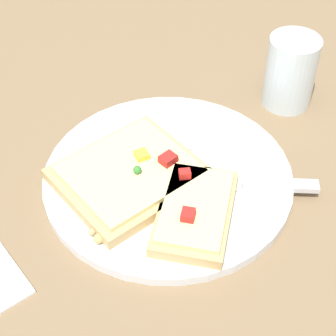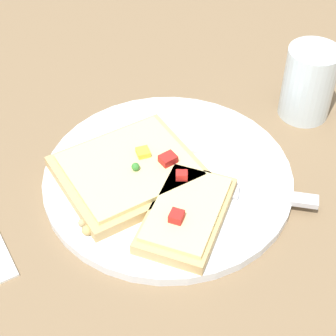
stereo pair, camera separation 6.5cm
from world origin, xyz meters
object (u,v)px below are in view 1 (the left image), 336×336
Objects in this scene: plate at (168,178)px; pizza_slice_corner at (195,211)px; pizza_slice_main at (130,174)px; drinking_glass at (290,72)px; knife at (234,184)px; fork at (179,147)px.

pizza_slice_corner reaches higher than plate.
pizza_slice_main is 1.05× the size of pizza_slice_corner.
plate is 2.99× the size of drinking_glass.
pizza_slice_corner is at bearing 47.42° from knife.
knife is at bearing -155.02° from drinking_glass.
plate is 1.60× the size of fork.
pizza_slice_corner is at bearing 96.86° from fork.
pizza_slice_main is 0.26m from drinking_glass.
plate is at bearing 153.62° from pizza_slice_main.
pizza_slice_corner is 1.52× the size of drinking_glass.
plate is at bearing 36.49° from pizza_slice_corner.
knife is 0.07m from pizza_slice_corner.
pizza_slice_main is at bearing 154.60° from plate.
pizza_slice_corner is (-0.07, -0.01, 0.01)m from knife.
drinking_glass reaches higher than plate.
fork is 1.87× the size of drinking_glass.
plate is 0.05m from fork.
drinking_glass reaches higher than knife.
knife is at bearing -51.69° from plate.
drinking_glass reaches higher than pizza_slice_corner.
drinking_glass reaches higher than fork.
fork is 0.19m from drinking_glass.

